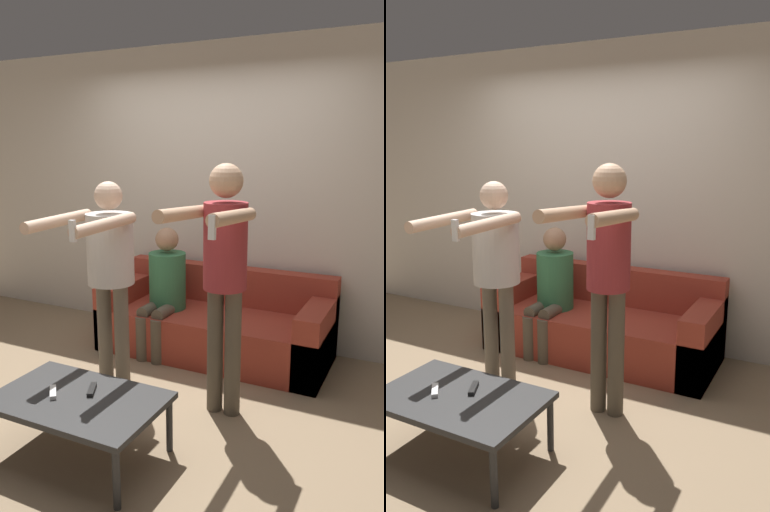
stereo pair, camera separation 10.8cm
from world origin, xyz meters
TOP-DOWN VIEW (x-y plane):
  - ground_plane at (0.00, 0.00)m, footprint 14.00×14.00m
  - wall_back at (0.00, 1.54)m, footprint 6.40×0.06m
  - couch at (0.21, 1.10)m, footprint 1.98×0.80m
  - person_standing_left at (-0.24, 0.18)m, footprint 0.46×0.82m
  - person_standing_right at (0.66, 0.18)m, footprint 0.41×0.74m
  - person_seated at (-0.21, 0.95)m, footprint 0.32×0.54m
  - coffee_table at (0.10, -0.64)m, footprint 0.99×0.63m
  - remote_near at (-0.06, -0.67)m, footprint 0.13×0.14m
  - remote_far at (0.13, -0.55)m, footprint 0.10×0.15m

SIDE VIEW (x-z plane):
  - ground_plane at x=0.00m, z-range 0.00..0.00m
  - couch at x=0.21m, z-range -0.11..0.62m
  - coffee_table at x=0.10m, z-range 0.15..0.53m
  - remote_near at x=-0.06m, z-range 0.38..0.40m
  - remote_far at x=0.13m, z-range 0.38..0.40m
  - person_seated at x=-0.21m, z-range 0.05..1.16m
  - person_standing_left at x=-0.24m, z-range 0.21..1.77m
  - person_standing_right at x=0.66m, z-range 0.21..1.91m
  - wall_back at x=0.00m, z-range 0.00..2.70m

